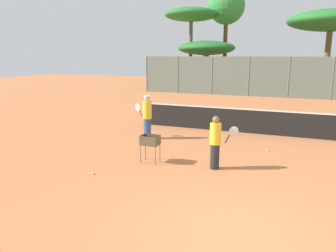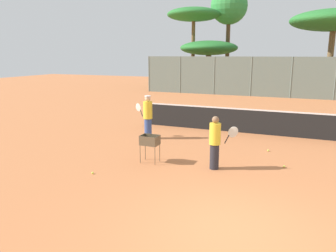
# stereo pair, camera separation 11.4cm
# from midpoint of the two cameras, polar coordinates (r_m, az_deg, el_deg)

# --- Properties ---
(ground_plane) EXTENTS (80.00, 80.00, 0.00)m
(ground_plane) POSITION_cam_midpoint_polar(r_m,az_deg,el_deg) (6.70, 11.23, -17.80)
(ground_plane) COLOR #C67242
(tennis_net) EXTENTS (12.09, 0.10, 1.07)m
(tennis_net) POSITION_cam_midpoint_polar(r_m,az_deg,el_deg) (14.40, 17.75, 0.62)
(tennis_net) COLOR #26592D
(tennis_net) RESTS_ON ground_plane
(back_fence) EXTENTS (24.58, 0.08, 3.18)m
(back_fence) POSITION_cam_midpoint_polar(r_m,az_deg,el_deg) (27.32, 20.18, 7.93)
(back_fence) COLOR slate
(back_fence) RESTS_ON ground_plane
(tree_1) EXTENTS (3.56, 3.56, 9.75)m
(tree_1) POSITION_cam_midpoint_polar(r_m,az_deg,el_deg) (34.35, 10.05, 19.74)
(tree_1) COLOR brown
(tree_1) RESTS_ON ground_plane
(tree_2) EXTENTS (5.40, 5.40, 4.62)m
(tree_2) POSITION_cam_midpoint_polar(r_m,az_deg,el_deg) (31.92, 6.59, 13.26)
(tree_2) COLOR brown
(tree_2) RESTS_ON ground_plane
(tree_3) EXTENTS (5.12, 5.12, 7.74)m
(tree_3) POSITION_cam_midpoint_polar(r_m,az_deg,el_deg) (33.26, 3.95, 18.66)
(tree_3) COLOR brown
(tree_3) RESTS_ON ground_plane
(tree_4) EXTENTS (7.15, 7.15, 7.03)m
(tree_4) POSITION_cam_midpoint_polar(r_m,az_deg,el_deg) (31.96, 26.40, 16.06)
(tree_4) COLOR brown
(tree_4) RESTS_ON ground_plane
(player_white_outfit) EXTENTS (0.89, 0.43, 1.75)m
(player_white_outfit) POSITION_cam_midpoint_polar(r_m,az_deg,el_deg) (13.14, -3.91, 1.66)
(player_white_outfit) COLOR #334C8C
(player_white_outfit) RESTS_ON ground_plane
(player_red_cap) EXTENTS (0.85, 0.40, 1.60)m
(player_red_cap) POSITION_cam_midpoint_polar(r_m,az_deg,el_deg) (9.72, 7.96, -2.77)
(player_red_cap) COLOR #26262D
(player_red_cap) RESTS_ON ground_plane
(ball_cart) EXTENTS (0.56, 0.41, 0.88)m
(ball_cart) POSITION_cam_midpoint_polar(r_m,az_deg,el_deg) (10.26, -3.41, -2.87)
(ball_cart) COLOR brown
(ball_cart) RESTS_ON ground_plane
(tennis_ball_0) EXTENTS (0.07, 0.07, 0.07)m
(tennis_ball_0) POSITION_cam_midpoint_polar(r_m,az_deg,el_deg) (12.10, 16.73, -4.05)
(tennis_ball_0) COLOR #D1E54C
(tennis_ball_0) RESTS_ON ground_plane
(tennis_ball_1) EXTENTS (0.07, 0.07, 0.07)m
(tennis_ball_1) POSITION_cam_midpoint_polar(r_m,az_deg,el_deg) (9.66, -13.25, -8.00)
(tennis_ball_1) COLOR #D1E54C
(tennis_ball_1) RESTS_ON ground_plane
(tennis_ball_3) EXTENTS (0.07, 0.07, 0.07)m
(tennis_ball_3) POSITION_cam_midpoint_polar(r_m,az_deg,el_deg) (10.57, 19.28, -6.60)
(tennis_ball_3) COLOR #D1E54C
(tennis_ball_3) RESTS_ON ground_plane
(parked_car) EXTENTS (4.20, 1.70, 1.60)m
(parked_car) POSITION_cam_midpoint_polar(r_m,az_deg,el_deg) (30.46, 22.75, 6.36)
(parked_car) COLOR #B2B7BC
(parked_car) RESTS_ON ground_plane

